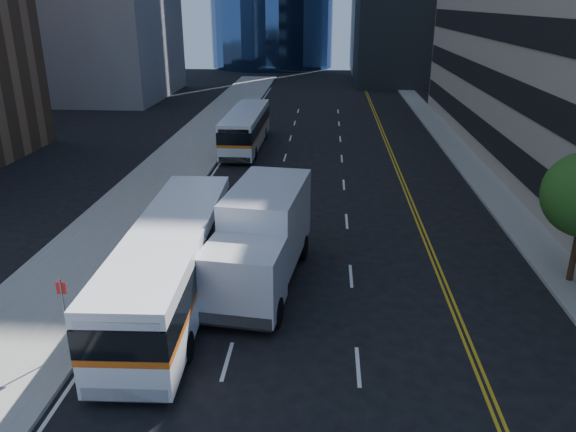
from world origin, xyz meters
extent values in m
plane|color=black|center=(0.00, 0.00, 0.00)|extent=(160.00, 160.00, 0.00)
cube|color=gray|center=(-10.50, 25.00, 0.07)|extent=(5.00, 90.00, 0.15)
cube|color=gray|center=(9.00, 25.00, 0.07)|extent=(2.00, 90.00, 0.15)
cylinder|color=#332114|center=(9.00, 8.00, 1.25)|extent=(0.24, 0.24, 2.20)
cube|color=white|center=(-6.00, 5.43, 0.88)|extent=(2.93, 11.84, 1.08)
cube|color=#DA5A14|center=(-6.00, 5.43, 1.52)|extent=(2.95, 11.86, 0.22)
cube|color=black|center=(-6.00, 5.43, 2.06)|extent=(2.95, 11.86, 0.88)
cube|color=white|center=(-6.00, 5.43, 2.79)|extent=(2.93, 11.84, 0.49)
cylinder|color=black|center=(-7.04, 1.87, 0.49)|extent=(0.33, 0.99, 0.98)
cylinder|color=black|center=(-4.73, 1.94, 0.49)|extent=(0.33, 0.99, 0.98)
cylinder|color=black|center=(-7.25, 8.53, 0.49)|extent=(0.33, 0.99, 0.98)
cylinder|color=black|center=(-4.95, 8.60, 0.49)|extent=(0.33, 0.99, 0.98)
cube|color=white|center=(-6.60, 28.65, 0.80)|extent=(2.41, 10.73, 0.98)
cube|color=orange|center=(-6.60, 28.65, 1.38)|extent=(2.43, 10.75, 0.20)
cube|color=black|center=(-6.60, 28.65, 1.87)|extent=(2.43, 10.75, 0.80)
cube|color=white|center=(-6.60, 28.65, 2.54)|extent=(2.41, 10.73, 0.45)
cylinder|color=black|center=(-7.67, 25.44, 0.45)|extent=(0.28, 0.90, 0.89)
cylinder|color=black|center=(-5.59, 25.43, 0.45)|extent=(0.28, 0.90, 0.89)
cylinder|color=black|center=(-7.62, 31.51, 0.45)|extent=(0.28, 0.90, 0.89)
cylinder|color=black|center=(-5.53, 31.50, 0.45)|extent=(0.28, 0.90, 0.89)
cube|color=silver|center=(-3.32, 4.47, 1.58)|extent=(2.88, 2.69, 2.28)
cube|color=black|center=(-3.44, 3.44, 2.01)|extent=(2.40, 0.35, 1.20)
cube|color=silver|center=(-2.85, 8.24, 2.23)|extent=(3.23, 5.50, 2.83)
cube|color=black|center=(-3.00, 7.06, 0.60)|extent=(2.87, 7.37, 0.27)
cylinder|color=black|center=(-4.52, 4.39, 0.52)|extent=(0.43, 1.07, 1.04)
cylinder|color=black|center=(-2.17, 4.11, 0.52)|extent=(0.43, 1.07, 1.04)
cylinder|color=black|center=(-3.86, 9.79, 0.52)|extent=(0.43, 1.07, 1.04)
cylinder|color=black|center=(-1.51, 9.50, 0.52)|extent=(0.43, 1.07, 1.04)
camera|label=1|loc=(-0.64, -12.30, 10.34)|focal=35.00mm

